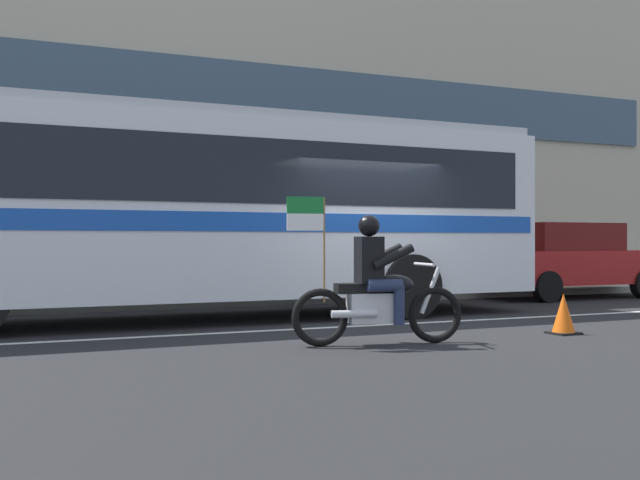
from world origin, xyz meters
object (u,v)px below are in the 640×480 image
Objects in this scene: transit_bus at (206,201)px; parked_sedan_curbside at (567,259)px; fire_hydrant at (178,278)px; traffic_cone at (564,315)px; motorcycle_with_rider at (377,290)px.

transit_bus reaches higher than parked_sedan_curbside.
fire_hydrant is 1.36× the size of traffic_cone.
parked_sedan_curbside is 7.03m from traffic_cone.
transit_bus is at bearing -170.83° from parked_sedan_curbside.
parked_sedan_curbside is (7.52, 5.08, 0.18)m from motorcycle_with_rider.
parked_sedan_curbside is 7.84× the size of traffic_cone.
motorcycle_with_rider is 3.94× the size of traffic_cone.
fire_hydrant reaches higher than traffic_cone.
fire_hydrant is (0.30, 3.01, -1.36)m from transit_bus.
motorcycle_with_rider reaches higher than traffic_cone.
fire_hydrant is (-0.78, 6.70, -0.15)m from motorcycle_with_rider.
fire_hydrant is at bearing 96.60° from motorcycle_with_rider.
transit_bus is 5.14× the size of motorcycle_with_rider.
parked_sedan_curbside is at bearing -11.06° from fire_hydrant.
traffic_cone is (3.57, -6.80, -0.26)m from fire_hydrant.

